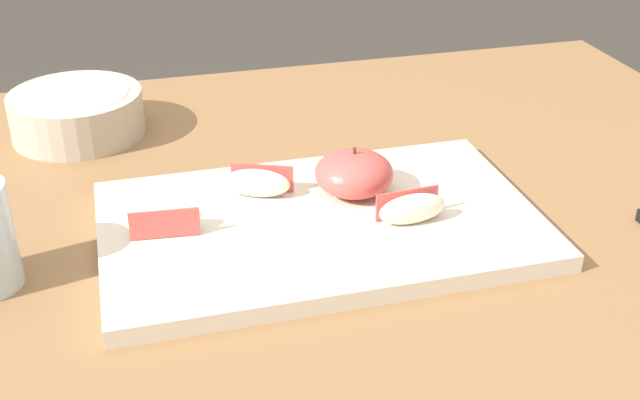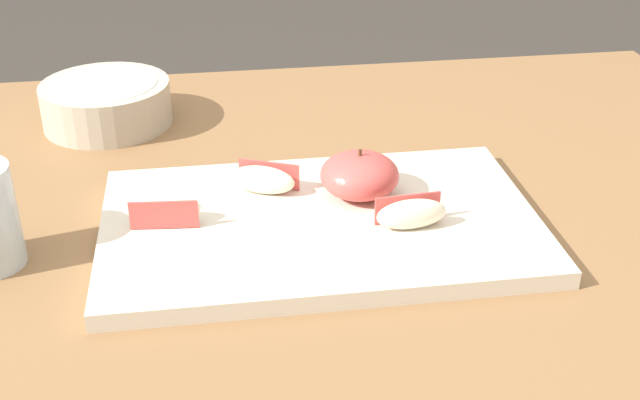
% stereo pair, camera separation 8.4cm
% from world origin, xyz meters
% --- Properties ---
extents(dining_table, '(1.33, 0.96, 0.74)m').
position_xyz_m(dining_table, '(0.00, 0.00, 0.65)').
color(dining_table, brown).
rests_on(dining_table, ground_plane).
extents(cutting_board, '(0.45, 0.28, 0.02)m').
position_xyz_m(cutting_board, '(0.05, -0.03, 0.75)').
color(cutting_board, beige).
rests_on(cutting_board, dining_table).
extents(apple_half_skin_up, '(0.09, 0.09, 0.05)m').
position_xyz_m(apple_half_skin_up, '(0.10, 0.01, 0.78)').
color(apple_half_skin_up, '#D14C47').
rests_on(apple_half_skin_up, cutting_board).
extents(apple_wedge_middle, '(0.08, 0.05, 0.03)m').
position_xyz_m(apple_wedge_middle, '(0.00, 0.03, 0.78)').
color(apple_wedge_middle, '#F4EACC').
rests_on(apple_wedge_middle, cutting_board).
extents(apple_wedge_back, '(0.07, 0.03, 0.03)m').
position_xyz_m(apple_wedge_back, '(0.14, -0.06, 0.78)').
color(apple_wedge_back, '#F4EACC').
rests_on(apple_wedge_back, cutting_board).
extents(apple_wedge_near_knife, '(0.07, 0.03, 0.03)m').
position_xyz_m(apple_wedge_near_knife, '(-0.10, -0.02, 0.78)').
color(apple_wedge_near_knife, '#F4EACC').
rests_on(apple_wedge_near_knife, cutting_board).
extents(ceramic_fruit_bowl, '(0.17, 0.17, 0.06)m').
position_xyz_m(ceramic_fruit_bowl, '(-0.19, 0.30, 0.77)').
color(ceramic_fruit_bowl, '#BCB29E').
rests_on(ceramic_fruit_bowl, dining_table).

